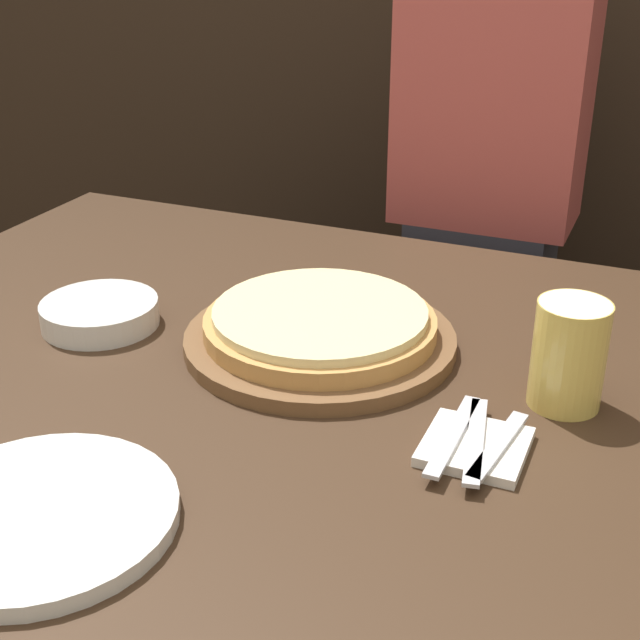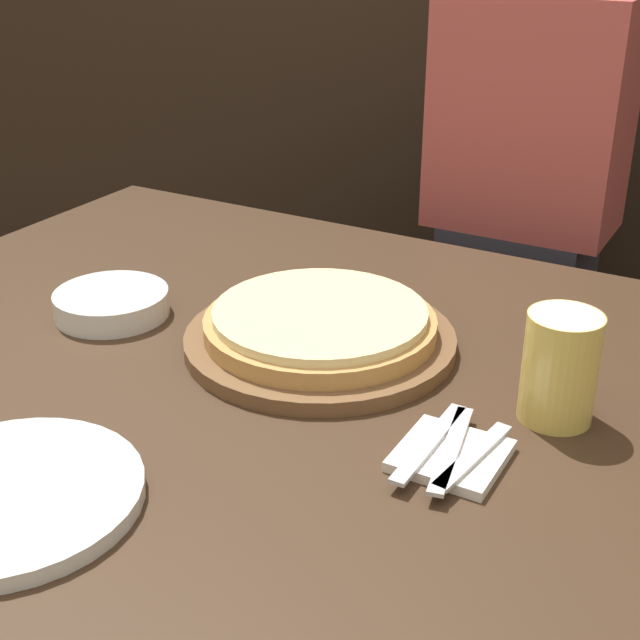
% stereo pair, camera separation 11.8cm
% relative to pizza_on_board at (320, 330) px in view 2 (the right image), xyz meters
% --- Properties ---
extents(dining_table, '(1.39, 1.07, 0.75)m').
position_rel_pizza_on_board_xyz_m(dining_table, '(-0.01, -0.08, -0.40)').
color(dining_table, '#3D2819').
rests_on(dining_table, ground_plane).
extents(pizza_on_board, '(0.36, 0.36, 0.06)m').
position_rel_pizza_on_board_xyz_m(pizza_on_board, '(0.00, 0.00, 0.00)').
color(pizza_on_board, brown).
rests_on(pizza_on_board, dining_table).
extents(beer_glass, '(0.09, 0.09, 0.13)m').
position_rel_pizza_on_board_xyz_m(beer_glass, '(0.32, -0.02, 0.05)').
color(beer_glass, '#E5C65B').
rests_on(beer_glass, dining_table).
extents(dinner_plate, '(0.27, 0.27, 0.02)m').
position_rel_pizza_on_board_xyz_m(dinner_plate, '(-0.10, -0.45, -0.02)').
color(dinner_plate, silver).
rests_on(dinner_plate, dining_table).
extents(side_bowl, '(0.16, 0.16, 0.04)m').
position_rel_pizza_on_board_xyz_m(side_bowl, '(-0.31, -0.06, -0.01)').
color(side_bowl, silver).
rests_on(side_bowl, dining_table).
extents(napkin_stack, '(0.11, 0.11, 0.01)m').
position_rel_pizza_on_board_xyz_m(napkin_stack, '(0.25, -0.16, -0.02)').
color(napkin_stack, white).
rests_on(napkin_stack, dining_table).
extents(fork, '(0.02, 0.17, 0.00)m').
position_rel_pizza_on_board_xyz_m(fork, '(0.23, -0.16, -0.01)').
color(fork, silver).
rests_on(fork, napkin_stack).
extents(dinner_knife, '(0.05, 0.17, 0.00)m').
position_rel_pizza_on_board_xyz_m(dinner_knife, '(0.25, -0.16, -0.01)').
color(dinner_knife, silver).
rests_on(dinner_knife, napkin_stack).
extents(spoon, '(0.04, 0.15, 0.00)m').
position_rel_pizza_on_board_xyz_m(spoon, '(0.28, -0.16, -0.01)').
color(spoon, silver).
rests_on(spoon, napkin_stack).
extents(diner_person, '(0.34, 0.20, 1.33)m').
position_rel_pizza_on_board_xyz_m(diner_person, '(0.06, 0.67, -0.12)').
color(diner_person, '#33333D').
rests_on(diner_person, ground_plane).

